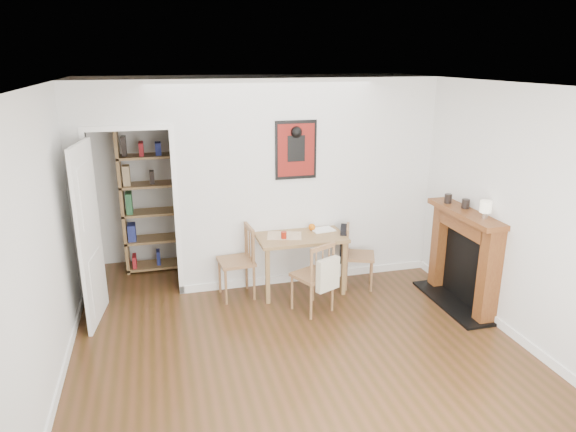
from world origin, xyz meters
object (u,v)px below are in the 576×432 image
object	(u,v)px
dining_table	(300,241)
notebook	(323,230)
mantel_lamp	(486,208)
red_glass	(284,235)
ceramic_jar_b	(448,199)
chair_front	(313,276)
fireplace	(464,255)
chair_right	(358,255)
chair_left	(236,262)
bookshelf	(154,198)
orange_fruit	(312,227)
ceramic_jar_a	(466,204)

from	to	relation	value
dining_table	notebook	world-z (taller)	notebook
mantel_lamp	dining_table	bearing A→B (deg)	146.48
red_glass	ceramic_jar_b	size ratio (longest dim) A/B	0.79
chair_front	dining_table	bearing A→B (deg)	88.93
fireplace	notebook	size ratio (longest dim) A/B	4.56
chair_right	chair_front	size ratio (longest dim) A/B	0.95
chair_left	bookshelf	distance (m)	1.59
chair_left	chair_right	world-z (taller)	chair_left
orange_fruit	ceramic_jar_b	bearing A→B (deg)	-22.92
orange_fruit	ceramic_jar_b	size ratio (longest dim) A/B	0.78
notebook	ceramic_jar_b	size ratio (longest dim) A/B	2.46
chair_left	bookshelf	world-z (taller)	bookshelf
red_glass	orange_fruit	size ratio (longest dim) A/B	1.01
dining_table	ceramic_jar_b	distance (m)	1.86
fireplace	chair_front	bearing A→B (deg)	171.77
dining_table	chair_right	distance (m)	0.78
bookshelf	orange_fruit	bearing A→B (deg)	-28.70
chair_left	chair_right	size ratio (longest dim) A/B	1.11
orange_fruit	notebook	distance (m)	0.14
dining_table	red_glass	world-z (taller)	red_glass
chair_left	ceramic_jar_b	bearing A→B (deg)	-11.53
mantel_lamp	ceramic_jar_b	xyz separation A→B (m)	(-0.05, 0.65, -0.07)
chair_front	mantel_lamp	world-z (taller)	mantel_lamp
red_glass	notebook	size ratio (longest dim) A/B	0.32
fireplace	red_glass	size ratio (longest dim) A/B	14.10
orange_fruit	mantel_lamp	bearing A→B (deg)	-39.49
chair_left	fireplace	xyz separation A→B (m)	(2.57, -0.85, 0.17)
dining_table	ceramic_jar_a	xyz separation A→B (m)	(1.77, -0.76, 0.57)
dining_table	mantel_lamp	world-z (taller)	mantel_lamp
orange_fruit	notebook	xyz separation A→B (m)	(0.14, -0.03, -0.04)
chair_right	mantel_lamp	xyz separation A→B (m)	(1.01, -1.06, 0.86)
ceramic_jar_a	ceramic_jar_b	world-z (taller)	ceramic_jar_b
notebook	bookshelf	bearing A→B (deg)	152.24
mantel_lamp	ceramic_jar_b	world-z (taller)	mantel_lamp
chair_right	bookshelf	distance (m)	2.84
orange_fruit	mantel_lamp	world-z (taller)	mantel_lamp
chair_right	mantel_lamp	distance (m)	1.70
bookshelf	orange_fruit	xyz separation A→B (m)	(1.92, -1.05, -0.23)
fireplace	ceramic_jar_a	world-z (taller)	ceramic_jar_a
chair_right	ceramic_jar_a	xyz separation A→B (m)	(1.03, -0.66, 0.79)
dining_table	chair_right	world-z (taller)	chair_right
dining_table	notebook	bearing A→B (deg)	16.13
bookshelf	notebook	distance (m)	2.34
dining_table	ceramic_jar_b	xyz separation A→B (m)	(1.69, -0.51, 0.57)
dining_table	orange_fruit	world-z (taller)	orange_fruit
chair_right	chair_front	distance (m)	0.90
chair_left	chair_right	xyz separation A→B (m)	(1.55, -0.09, -0.03)
chair_left	chair_front	distance (m)	0.99
chair_front	ceramic_jar_a	bearing A→B (deg)	-5.25
chair_front	red_glass	bearing A→B (deg)	113.36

